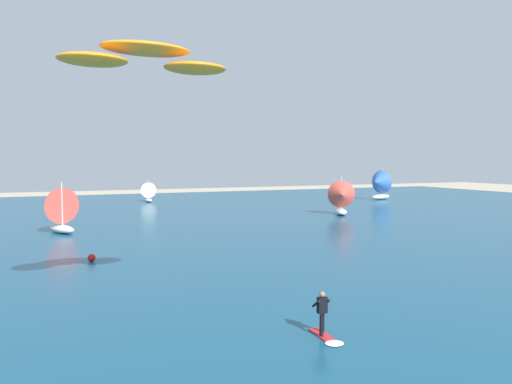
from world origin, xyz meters
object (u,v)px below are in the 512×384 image
at_px(sailboat_mid_right, 342,198).
at_px(sailboat_center_horizon, 148,192).
at_px(sailboat_outermost, 379,185).
at_px(sailboat_far_right, 58,209).
at_px(marker_buoy, 92,258).
at_px(kite, 146,58).
at_px(kitesurfer, 324,321).

bearing_deg(sailboat_mid_right, sailboat_center_horizon, 122.82).
xyz_separation_m(sailboat_center_horizon, sailboat_outermost, (36.43, -10.88, 0.94)).
height_order(sailboat_mid_right, sailboat_outermost, sailboat_outermost).
bearing_deg(sailboat_far_right, sailboat_center_horizon, 65.69).
bearing_deg(sailboat_outermost, sailboat_center_horizon, 163.37).
bearing_deg(marker_buoy, kite, -84.25).
bearing_deg(marker_buoy, sailboat_mid_right, 28.72).
height_order(kitesurfer, sailboat_outermost, sailboat_outermost).
relative_size(kite, sailboat_outermost, 1.19).
relative_size(kite, sailboat_mid_right, 1.42).
height_order(sailboat_center_horizon, sailboat_outermost, sailboat_outermost).
bearing_deg(marker_buoy, kitesurfer, -67.91).
relative_size(kitesurfer, kite, 0.30).
distance_m(kite, sailboat_far_right, 29.25).
xyz_separation_m(sailboat_outermost, sailboat_far_right, (-49.77, -18.65, -0.41)).
distance_m(sailboat_mid_right, sailboat_far_right, 31.40).
bearing_deg(sailboat_outermost, kitesurfer, -128.99).
height_order(sailboat_outermost, sailboat_far_right, sailboat_outermost).
bearing_deg(kitesurfer, sailboat_far_right, 105.53).
bearing_deg(sailboat_center_horizon, marker_buoy, -104.60).
relative_size(sailboat_center_horizon, sailboat_outermost, 0.63).
bearing_deg(kitesurfer, kite, 144.58).
bearing_deg(sailboat_far_right, marker_buoy, -82.80).
distance_m(kite, marker_buoy, 16.82).
distance_m(sailboat_outermost, sailboat_far_right, 53.15).
distance_m(kite, sailboat_center_horizon, 58.95).
distance_m(kitesurfer, sailboat_mid_right, 40.36).
height_order(kite, sailboat_outermost, kite).
relative_size(kite, marker_buoy, 13.04).
relative_size(sailboat_far_right, marker_buoy, 9.17).
distance_m(sailboat_mid_right, sailboat_center_horizon, 33.26).
xyz_separation_m(sailboat_mid_right, marker_buoy, (-29.52, -16.17, -1.87)).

